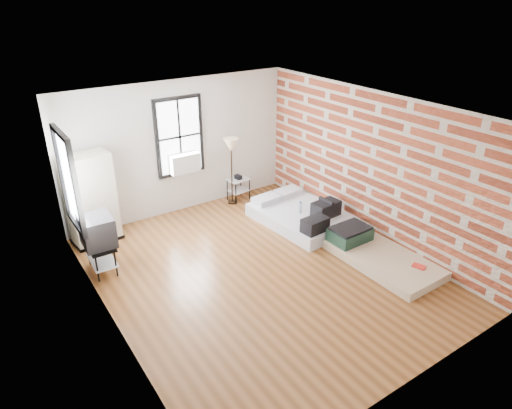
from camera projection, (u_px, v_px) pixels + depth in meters
ground at (261, 272)px, 7.83m from camera, size 6.00×6.00×0.00m
room_shell at (260, 169)px, 7.46m from camera, size 5.02×6.02×2.80m
mattress_main at (302, 215)px, 9.40m from camera, size 1.60×2.07×0.63m
mattress_bare at (375, 253)px, 8.14m from camera, size 1.07×2.01×0.43m
wardrobe at (91, 200)px, 8.42m from camera, size 0.93×0.60×1.75m
side_table at (238, 183)px, 10.31m from camera, size 0.50×0.42×0.60m
floor_lamp at (231, 149)px, 9.77m from camera, size 0.32×0.32×1.51m
tv_stand at (98, 233)px, 7.57m from camera, size 0.54×0.74×1.03m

